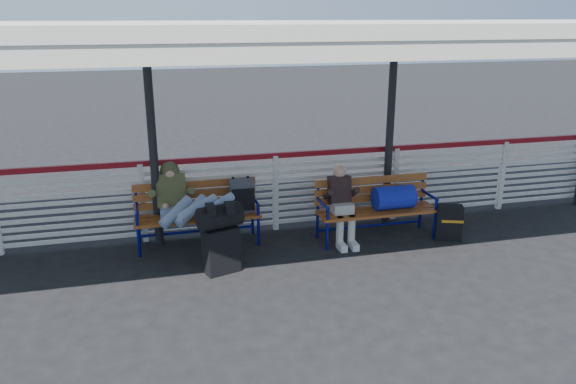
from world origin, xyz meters
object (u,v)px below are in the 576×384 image
object	(u,v)px
luggage_stack	(221,236)
bench_right	(385,200)
traveler_man	(188,204)
companion_person	(342,204)
suitcase_side	(449,222)
bench_left	(213,204)

from	to	relation	value
luggage_stack	bench_right	size ratio (longest dim) A/B	0.52
luggage_stack	traveler_man	distance (m)	0.79
traveler_man	companion_person	size ratio (longest dim) A/B	1.40
companion_person	suitcase_side	size ratio (longest dim) A/B	2.15
bench_left	suitcase_side	xyz separation A→B (m)	(3.44, -0.75, -0.34)
bench_left	suitcase_side	bearing A→B (deg)	-12.30
bench_right	traveler_man	size ratio (longest dim) A/B	1.12
traveler_man	bench_right	bearing A→B (deg)	-1.77
bench_left	companion_person	bearing A→B (deg)	-13.82
traveler_man	companion_person	bearing A→B (deg)	-2.43
companion_person	luggage_stack	bearing A→B (deg)	-162.89
bench_right	suitcase_side	world-z (taller)	bench_right
bench_right	traveler_man	xyz separation A→B (m)	(-2.89, 0.09, 0.14)
companion_person	suitcase_side	distance (m)	1.66
bench_right	traveler_man	world-z (taller)	traveler_man
luggage_stack	bench_right	world-z (taller)	luggage_stack
luggage_stack	bench_right	xyz separation A→B (m)	(2.55, 0.58, 0.09)
luggage_stack	bench_left	distance (m)	1.03
bench_left	traveler_man	size ratio (longest dim) A/B	1.12
traveler_man	companion_person	xyz separation A→B (m)	(2.21, -0.09, -0.15)
luggage_stack	traveler_man	size ratio (longest dim) A/B	0.58
bench_left	companion_person	xyz separation A→B (m)	(1.84, -0.45, -0.01)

